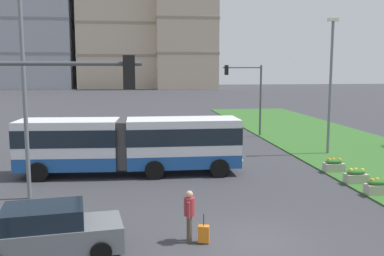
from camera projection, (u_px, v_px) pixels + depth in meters
name	position (u px, v px, depth m)	size (l,w,h in m)	color
ground_plane	(253.00, 242.00, 14.64)	(260.00, 260.00, 0.00)	#38383D
articulated_bus	(130.00, 144.00, 23.69)	(11.94, 3.16, 3.00)	white
car_grey_wagon	(48.00, 232.00, 13.48)	(4.59, 2.46, 1.58)	slate
car_maroon_sedan	(107.00, 131.00, 34.61)	(4.57, 2.41, 1.58)	maroon
pedestrian_crossing	(189.00, 212.00, 14.55)	(0.36, 0.57, 1.74)	#4C4238
rolling_suitcase	(204.00, 234.00, 14.50)	(0.41, 0.32, 0.97)	orange
flower_planter_1	(378.00, 186.00, 19.85)	(1.10, 0.56, 0.74)	#B7AD9E
flower_planter_2	(356.00, 176.00, 21.78)	(1.10, 0.56, 0.74)	#B7AD9E
flower_planter_3	(334.00, 165.00, 24.20)	(1.10, 0.56, 0.74)	#B7AD9E
traffic_light_near_left	(32.00, 136.00, 10.32)	(3.93, 0.28, 6.04)	#474C51
traffic_light_far_right	(249.00, 88.00, 36.40)	(3.30, 0.28, 5.92)	#474C51
streetlight_left	(24.00, 83.00, 18.76)	(0.70, 0.28, 9.25)	slate
streetlight_median	(331.00, 81.00, 28.71)	(0.70, 0.28, 8.87)	slate
apartment_tower_west	(36.00, 7.00, 119.18)	(20.21, 19.98, 43.81)	#9EA3AD
apartment_tower_centre	(185.00, 22.00, 117.96)	(16.01, 15.87, 35.42)	#C6B299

